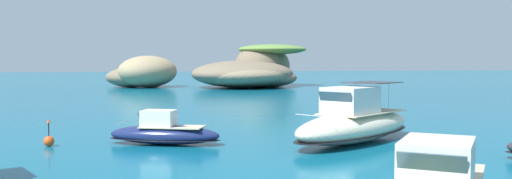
{
  "coord_description": "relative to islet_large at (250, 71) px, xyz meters",
  "views": [
    {
      "loc": [
        -5.89,
        -15.68,
        4.65
      ],
      "look_at": [
        0.71,
        19.85,
        2.62
      ],
      "focal_mm": 36.92,
      "sensor_mm": 36.0,
      "label": 1
    }
  ],
  "objects": [
    {
      "name": "islet_large",
      "position": [
        0.0,
        0.0,
        0.0
      ],
      "size": [
        24.88,
        25.97,
        7.45
      ],
      "color": "#756651",
      "rests_on": "ground"
    },
    {
      "name": "motorboat_navy",
      "position": [
        -15.44,
        -61.05,
        -2.02
      ],
      "size": [
        6.65,
        3.98,
        1.89
      ],
      "color": "navy",
      "rests_on": "ground"
    },
    {
      "name": "channel_buoy",
      "position": [
        -21.55,
        -60.61,
        -2.32
      ],
      "size": [
        0.56,
        0.56,
        1.48
      ],
      "color": "#E54C19",
      "rests_on": "ground"
    },
    {
      "name": "motorboat_cream",
      "position": [
        -4.8,
        -62.25,
        -1.59
      ],
      "size": [
        10.43,
        9.07,
        3.35
      ],
      "color": "beige",
      "rests_on": "ground"
    },
    {
      "name": "islet_small",
      "position": [
        -18.16,
        1.52,
        -0.32
      ],
      "size": [
        15.69,
        14.69,
        5.4
      ],
      "color": "#756651",
      "rests_on": "ground"
    }
  ]
}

